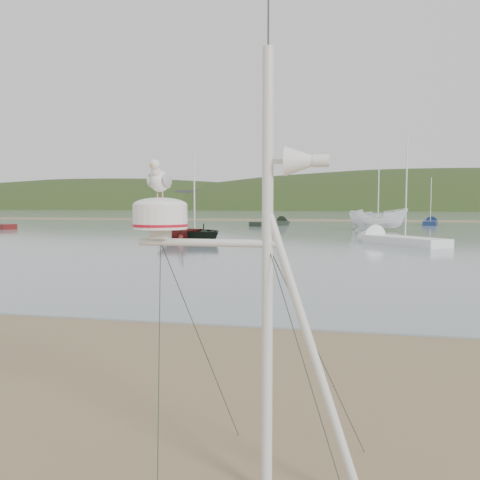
% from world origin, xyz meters
% --- Properties ---
extents(ground, '(560.00, 560.00, 0.00)m').
position_xyz_m(ground, '(0.00, 0.00, 0.00)').
color(ground, '#786345').
rests_on(ground, ground).
extents(water, '(560.00, 256.00, 0.04)m').
position_xyz_m(water, '(0.00, 132.00, 0.02)').
color(water, gray).
rests_on(water, ground).
extents(sandbar, '(560.00, 7.00, 0.07)m').
position_xyz_m(sandbar, '(0.00, 70.00, 0.07)').
color(sandbar, '#786345').
rests_on(sandbar, water).
extents(hill_ridge, '(620.00, 180.00, 80.00)m').
position_xyz_m(hill_ridge, '(18.52, 235.00, -19.70)').
color(hill_ridge, '#213214').
rests_on(hill_ridge, ground).
extents(far_cottages, '(294.40, 6.30, 8.00)m').
position_xyz_m(far_cottages, '(3.00, 196.00, 4.00)').
color(far_cottages, silver).
rests_on(far_cottages, ground).
extents(mast_rig, '(2.05, 2.19, 4.63)m').
position_xyz_m(mast_rig, '(2.54, -1.84, 1.12)').
color(mast_rig, silver).
rests_on(mast_rig, ground).
extents(boat_dark, '(3.47, 3.74, 5.54)m').
position_xyz_m(boat_dark, '(-6.83, 26.66, 2.81)').
color(boat_dark, black).
rests_on(boat_dark, water).
extents(boat_red, '(2.80, 3.06, 3.03)m').
position_xyz_m(boat_red, '(-7.50, 25.51, 1.56)').
color(boat_red, '#511312').
rests_on(boat_red, water).
extents(boat_white, '(2.12, 2.07, 5.36)m').
position_xyz_m(boat_white, '(6.00, 43.24, 2.72)').
color(boat_white, white).
rests_on(boat_white, water).
extents(sailboat_dark_mid, '(4.67, 6.71, 6.72)m').
position_xyz_m(sailboat_dark_mid, '(-4.61, 51.99, 0.30)').
color(sailboat_dark_mid, black).
rests_on(sailboat_dark_mid, ground).
extents(sailboat_blue_far, '(2.61, 6.13, 5.96)m').
position_xyz_m(sailboat_blue_far, '(12.91, 57.72, 0.30)').
color(sailboat_blue_far, '#15254A').
rests_on(sailboat_blue_far, ground).
extents(sailboat_white_near, '(6.00, 6.90, 7.32)m').
position_xyz_m(sailboat_white_near, '(5.39, 27.34, 0.30)').
color(sailboat_white_near, white).
rests_on(sailboat_white_near, ground).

